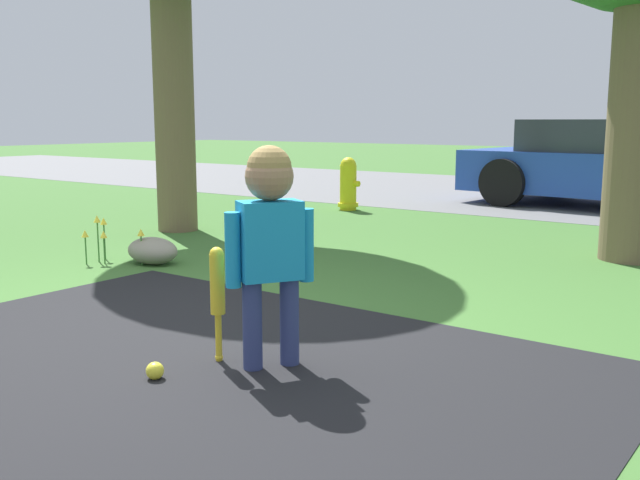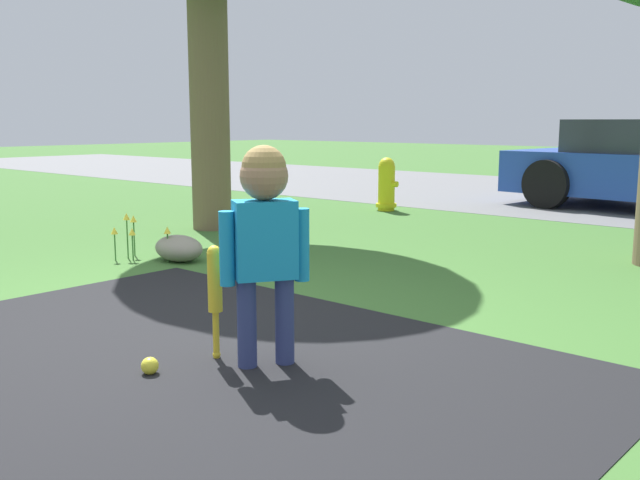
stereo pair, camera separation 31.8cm
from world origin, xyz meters
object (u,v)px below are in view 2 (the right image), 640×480
object	(u,v)px
sports_ball	(150,366)
fire_hydrant	(387,185)
child	(265,225)
baseball_bat	(215,286)

from	to	relation	value
sports_ball	fire_hydrant	distance (m)	6.52
child	baseball_bat	xyz separation A→B (m)	(-0.26, -0.10, -0.32)
baseball_bat	child	bearing A→B (deg)	20.01
baseball_bat	sports_ball	world-z (taller)	baseball_bat
child	sports_ball	size ratio (longest dim) A/B	12.82
baseball_bat	fire_hydrant	xyz separation A→B (m)	(-2.95, 5.47, -0.03)
sports_ball	child	bearing A→B (deg)	54.75
child	baseball_bat	distance (m)	0.43
fire_hydrant	child	bearing A→B (deg)	-59.17
sports_ball	fire_hydrant	xyz separation A→B (m)	(-2.89, 5.83, 0.31)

